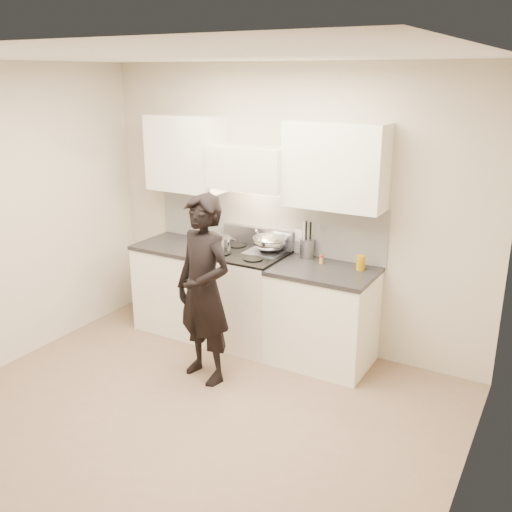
% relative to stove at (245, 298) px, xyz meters
% --- Properties ---
extents(ground_plane, '(4.00, 4.00, 0.00)m').
position_rel_stove_xyz_m(ground_plane, '(0.30, -1.42, -0.47)').
color(ground_plane, '#826751').
extents(room_shell, '(4.04, 3.54, 2.70)m').
position_rel_stove_xyz_m(room_shell, '(0.24, -1.05, 1.12)').
color(room_shell, '#C2B69C').
rests_on(room_shell, ground).
extents(stove, '(0.76, 0.65, 0.96)m').
position_rel_stove_xyz_m(stove, '(0.00, 0.00, 0.00)').
color(stove, silver).
rests_on(stove, ground).
extents(counter_right, '(0.92, 0.67, 0.92)m').
position_rel_stove_xyz_m(counter_right, '(0.83, 0.00, -0.01)').
color(counter_right, white).
rests_on(counter_right, ground).
extents(counter_left, '(0.82, 0.67, 0.92)m').
position_rel_stove_xyz_m(counter_left, '(-0.78, 0.00, -0.01)').
color(counter_left, white).
rests_on(counter_left, ground).
extents(wok, '(0.33, 0.40, 0.26)m').
position_rel_stove_xyz_m(wok, '(0.20, 0.13, 0.57)').
color(wok, silver).
rests_on(wok, stove).
extents(stock_pot, '(0.30, 0.29, 0.15)m').
position_rel_stove_xyz_m(stock_pot, '(-0.20, -0.14, 0.56)').
color(stock_pot, silver).
rests_on(stock_pot, stove).
extents(utensil_crock, '(0.13, 0.13, 0.36)m').
position_rel_stove_xyz_m(utensil_crock, '(0.55, 0.22, 0.55)').
color(utensil_crock, '#8F8E9D').
rests_on(utensil_crock, counter_right).
extents(spice_jar, '(0.04, 0.04, 0.08)m').
position_rel_stove_xyz_m(spice_jar, '(0.74, 0.13, 0.49)').
color(spice_jar, '#C08623').
rests_on(spice_jar, counter_right).
extents(oil_glass, '(0.08, 0.08, 0.14)m').
position_rel_stove_xyz_m(oil_glass, '(1.12, 0.14, 0.51)').
color(oil_glass, '#A57806').
rests_on(oil_glass, counter_right).
extents(person, '(0.69, 0.54, 1.66)m').
position_rel_stove_xyz_m(person, '(0.05, -0.77, 0.36)').
color(person, black).
rests_on(person, ground).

